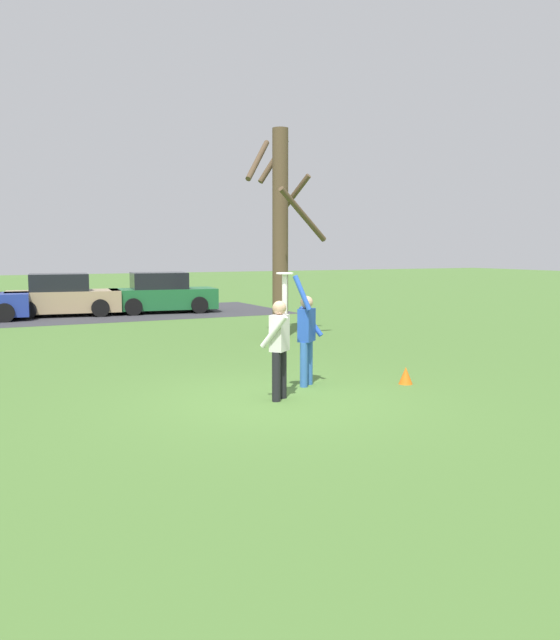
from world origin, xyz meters
TOP-DOWN VIEW (x-y plane):
  - ground_plane at (0.00, 0.00)m, footprint 120.00×120.00m
  - person_catcher at (0.03, -0.04)m, footprint 0.56×0.55m
  - person_defender at (0.98, 0.76)m, footprint 0.65×0.65m
  - frisbee_disc at (0.20, 0.11)m, footprint 0.28×0.28m
  - parked_car_tan at (-1.08, 16.11)m, footprint 4.30×2.43m
  - parked_car_green at (2.67, 15.74)m, footprint 4.30×2.43m
  - parking_strip at (-0.89, 16.07)m, footprint 16.58×6.40m
  - bare_tree_tall at (3.57, 7.00)m, footprint 2.23×2.25m
  - field_cone_orange at (2.70, 0.06)m, footprint 0.26×0.26m

SIDE VIEW (x-z plane):
  - ground_plane at x=0.00m, z-range 0.00..0.00m
  - parking_strip at x=-0.89m, z-range 0.00..0.01m
  - field_cone_orange at x=2.70m, z-range 0.00..0.32m
  - parked_car_tan at x=-1.08m, z-range -0.07..1.52m
  - parked_car_green at x=2.67m, z-range -0.07..1.52m
  - person_defender at x=0.98m, z-range -0.04..2.00m
  - person_catcher at x=0.03m, z-range -0.06..2.02m
  - frisbee_disc at x=0.20m, z-range 2.08..2.10m
  - bare_tree_tall at x=3.57m, z-range 0.18..6.01m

